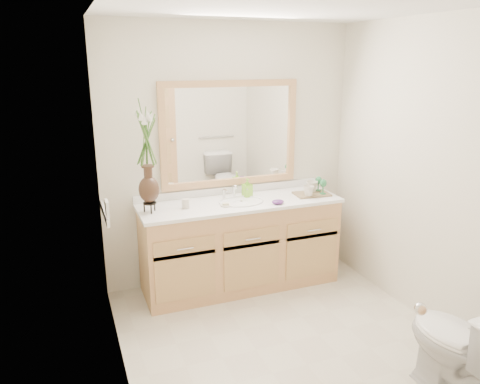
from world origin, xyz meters
name	(u,v)px	position (x,y,z in m)	size (l,w,h in m)	color
floor	(288,342)	(0.00, 0.00, 0.00)	(2.60, 2.60, 0.00)	beige
ceiling	(300,4)	(0.00, 0.00, 2.40)	(2.40, 2.60, 0.02)	white
wall_back	(229,155)	(0.00, 1.30, 1.20)	(2.40, 0.02, 2.40)	silver
wall_front	(430,266)	(0.00, -1.30, 1.20)	(2.40, 0.02, 2.40)	silver
wall_left	(115,210)	(-1.20, 0.00, 1.20)	(0.02, 2.60, 2.40)	silver
wall_right	(431,175)	(1.20, 0.00, 1.20)	(0.02, 2.60, 2.40)	silver
vanity	(240,245)	(0.00, 1.01, 0.40)	(1.80, 0.55, 0.80)	tan
counter	(240,203)	(0.00, 1.01, 0.82)	(1.84, 0.57, 0.03)	white
sink	(241,208)	(0.00, 1.00, 0.78)	(0.38, 0.34, 0.23)	white
mirror	(230,134)	(0.00, 1.28, 1.41)	(1.32, 0.04, 0.97)	white
switch_plate	(107,208)	(-1.19, 0.76, 0.98)	(0.02, 0.12, 0.12)	white
door	(367,317)	(-0.30, -1.29, 1.00)	(0.80, 0.03, 2.00)	tan
toilet	(460,348)	(0.70, -0.92, 0.37)	(0.42, 0.75, 0.74)	white
flower_vase	(147,146)	(-0.82, 1.00, 1.40)	(0.20, 0.20, 0.83)	black
tumbler	(186,204)	(-0.51, 1.00, 0.87)	(0.06, 0.06, 0.08)	beige
soap_dish	(226,205)	(-0.17, 0.93, 0.84)	(0.09, 0.09, 0.03)	beige
soap_bottle	(247,188)	(0.12, 1.14, 0.91)	(0.07, 0.07, 0.16)	#83D031
purple_dish	(278,202)	(0.28, 0.82, 0.85)	(0.11, 0.09, 0.04)	#53246D
tray	(312,194)	(0.71, 0.97, 0.84)	(0.32, 0.22, 0.02)	brown
mug_left	(309,191)	(0.64, 0.90, 0.90)	(0.10, 0.10, 0.10)	beige
mug_right	(312,186)	(0.73, 1.01, 0.90)	(0.11, 0.10, 0.11)	beige
goblet_front	(323,184)	(0.79, 0.91, 0.94)	(0.06, 0.06, 0.14)	#297B44
goblet_back	(318,181)	(0.81, 1.03, 0.94)	(0.06, 0.06, 0.14)	#297B44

